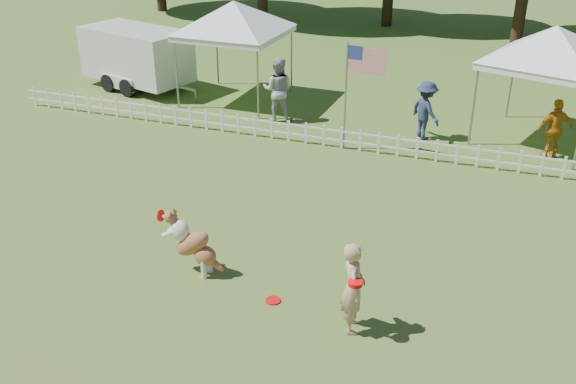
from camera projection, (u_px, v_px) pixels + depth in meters
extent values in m
plane|color=#34651F|center=(269.00, 302.00, 10.99)|extent=(120.00, 120.00, 0.00)
imported|color=tan|center=(353.00, 287.00, 10.01)|extent=(0.55, 0.67, 1.58)
cylinder|color=red|center=(273.00, 300.00, 11.01)|extent=(0.31, 0.31, 0.02)
imported|color=#A1A2A6|center=(278.00, 90.00, 18.65)|extent=(1.02, 0.86, 1.86)
imported|color=#252F4F|center=(426.00, 110.00, 17.40)|extent=(1.17, 1.15, 1.61)
imported|color=#BF7216|center=(555.00, 129.00, 16.24)|extent=(0.99, 0.73, 1.56)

